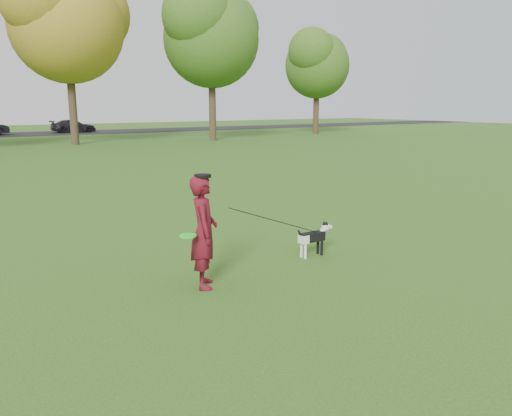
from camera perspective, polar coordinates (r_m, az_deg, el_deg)
ground at (r=7.60m, az=-1.21°, el=-7.68°), size 120.00×120.00×0.00m
man at (r=6.97m, az=-5.98°, el=-2.73°), size 0.60×0.69×1.59m
dog at (r=8.50m, az=6.71°, el=-3.17°), size 0.75×0.15×0.57m
car_right at (r=47.40m, az=-20.15°, el=8.78°), size 3.84×1.60×1.11m
man_held_items at (r=7.75m, az=2.52°, el=-1.54°), size 2.74×0.48×1.22m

